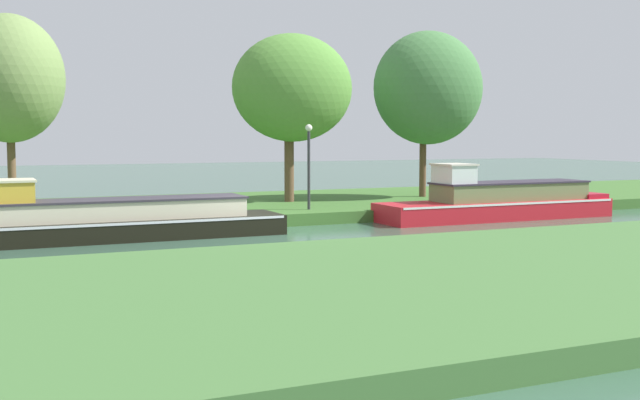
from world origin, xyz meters
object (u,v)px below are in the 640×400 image
(black_narrowboat, at_px, (100,221))
(willow_tree_centre, at_px, (293,88))
(lamp_post, at_px, (309,156))
(willow_tree_right, at_px, (428,88))
(willow_tree_left, at_px, (9,79))
(mooring_post_near, at_px, (108,209))
(red_barge, at_px, (499,202))

(black_narrowboat, relative_size, willow_tree_centre, 1.66)
(willow_tree_centre, distance_m, lamp_post, 3.80)
(willow_tree_centre, height_order, lamp_post, willow_tree_centre)
(willow_tree_centre, height_order, willow_tree_right, willow_tree_right)
(willow_tree_left, height_order, willow_tree_right, willow_tree_right)
(willow_tree_left, xyz_separation_m, mooring_post_near, (2.36, -5.63, -4.12))
(black_narrowboat, xyz_separation_m, willow_tree_right, (13.83, 4.96, 4.30))
(willow_tree_centre, height_order, mooring_post_near, willow_tree_centre)
(willow_tree_left, relative_size, lamp_post, 2.30)
(red_barge, bearing_deg, willow_tree_left, 156.32)
(black_narrowboat, bearing_deg, red_barge, 0.00)
(lamp_post, bearing_deg, willow_tree_centre, 78.37)
(mooring_post_near, bearing_deg, black_narrowboat, -109.32)
(mooring_post_near, bearing_deg, willow_tree_right, 15.59)
(willow_tree_right, bearing_deg, red_barge, -91.72)
(willow_tree_right, xyz_separation_m, mooring_post_near, (-13.41, -3.74, -4.09))
(willow_tree_left, xyz_separation_m, lamp_post, (9.22, -4.75, -2.65))
(red_barge, xyz_separation_m, mooring_post_near, (-13.26, 1.22, 0.15))
(red_barge, distance_m, willow_tree_centre, 8.65)
(black_narrowboat, relative_size, mooring_post_near, 14.77)
(willow_tree_left, bearing_deg, willow_tree_right, -6.83)
(willow_tree_left, bearing_deg, black_narrowboat, -74.26)
(red_barge, bearing_deg, black_narrowboat, 180.00)
(red_barge, height_order, willow_tree_right, willow_tree_right)
(willow_tree_left, distance_m, lamp_post, 10.70)
(willow_tree_left, xyz_separation_m, willow_tree_centre, (9.80, -1.92, -0.19))
(black_narrowboat, distance_m, lamp_post, 7.77)
(willow_tree_centre, bearing_deg, willow_tree_left, 168.93)
(lamp_post, bearing_deg, red_barge, -18.12)
(black_narrowboat, height_order, willow_tree_left, willow_tree_left)
(willow_tree_centre, relative_size, willow_tree_right, 0.94)
(lamp_post, distance_m, mooring_post_near, 7.07)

